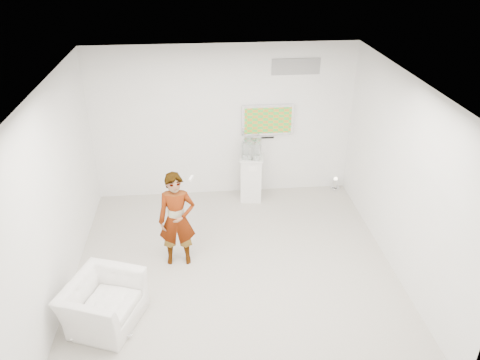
{
  "coord_description": "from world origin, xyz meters",
  "views": [
    {
      "loc": [
        -0.47,
        -5.88,
        4.77
      ],
      "look_at": [
        0.14,
        0.6,
        1.27
      ],
      "focal_mm": 35.0,
      "sensor_mm": 36.0,
      "label": 1
    }
  ],
  "objects": [
    {
      "name": "person",
      "position": [
        -0.87,
        0.28,
        0.79
      ],
      "size": [
        0.58,
        0.38,
        1.59
      ],
      "primitive_type": "imported",
      "rotation": [
        0.0,
        0.0,
        0.0
      ],
      "color": "silver",
      "rests_on": "room"
    },
    {
      "name": "armchair",
      "position": [
        -1.86,
        -0.96,
        0.33
      ],
      "size": [
        1.18,
        1.25,
        0.65
      ],
      "primitive_type": "imported",
      "rotation": [
        0.0,
        0.0,
        1.21
      ],
      "color": "silver",
      "rests_on": "room"
    },
    {
      "name": "room",
      "position": [
        0.0,
        0.0,
        1.5
      ],
      "size": [
        5.01,
        5.01,
        3.0
      ],
      "color": "#AEA7A0",
      "rests_on": "ground"
    },
    {
      "name": "console",
      "position": [
        0.51,
        2.16,
        1.03
      ],
      "size": [
        0.12,
        0.17,
        0.22
      ],
      "primitive_type": "cube",
      "rotation": [
        0.0,
        0.0,
        -0.46
      ],
      "color": "silver",
      "rests_on": "pedestal"
    },
    {
      "name": "floor_uplight",
      "position": [
        2.28,
        2.34,
        0.14
      ],
      "size": [
        0.21,
        0.21,
        0.27
      ],
      "primitive_type": "cylinder",
      "rotation": [
        0.0,
        0.0,
        0.23
      ],
      "color": "white",
      "rests_on": "room"
    },
    {
      "name": "pedestal",
      "position": [
        0.51,
        2.16,
        0.46
      ],
      "size": [
        0.51,
        0.51,
        0.92
      ],
      "primitive_type": "cube",
      "rotation": [
        0.0,
        0.0,
        -0.14
      ],
      "color": "silver",
      "rests_on": "room"
    },
    {
      "name": "vitrine",
      "position": [
        0.51,
        2.16,
        1.09
      ],
      "size": [
        0.41,
        0.41,
        0.33
      ],
      "primitive_type": "cube",
      "rotation": [
        0.0,
        0.0,
        -0.29
      ],
      "color": "silver",
      "rests_on": "pedestal"
    },
    {
      "name": "wii_remote",
      "position": [
        -0.62,
        0.43,
        1.43
      ],
      "size": [
        0.08,
        0.15,
        0.04
      ],
      "primitive_type": "cube",
      "rotation": [
        0.0,
        0.0,
        -0.27
      ],
      "color": "silver",
      "rests_on": "person"
    },
    {
      "name": "tv",
      "position": [
        0.85,
        2.45,
        1.55
      ],
      "size": [
        1.0,
        0.08,
        0.6
      ],
      "primitive_type": "cube",
      "color": "silver",
      "rests_on": "room"
    },
    {
      "name": "logo_decal",
      "position": [
        1.35,
        2.49,
        2.55
      ],
      "size": [
        0.9,
        0.02,
        0.3
      ],
      "primitive_type": "cube",
      "color": "gray",
      "rests_on": "room"
    }
  ]
}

